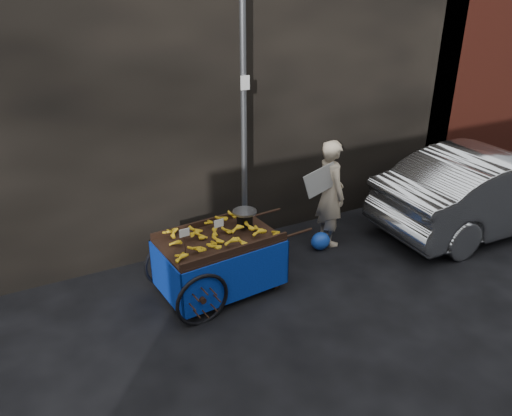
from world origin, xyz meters
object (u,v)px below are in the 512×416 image
plastic_bag (320,241)px  parked_car (492,188)px  vendor (331,193)px  banana_cart (216,245)px

plastic_bag → parked_car: parked_car is taller
plastic_bag → parked_car: bearing=-11.9°
vendor → parked_car: 2.65m
plastic_bag → vendor: bearing=32.4°
vendor → parked_car: (2.54, -0.73, -0.15)m
banana_cart → parked_car: size_ratio=0.52×
parked_car → plastic_bag: bearing=79.7°
vendor → plastic_bag: (-0.23, -0.15, -0.66)m
banana_cart → vendor: vendor is taller
vendor → parked_car: size_ratio=0.41×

